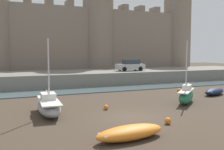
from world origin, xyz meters
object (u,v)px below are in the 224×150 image
Objects in this scene: sailboat_midflat_right at (49,106)px; rowboat_near_channel_left at (130,132)px; car_quay_east at (130,65)px; mooring_buoy_mid_mud at (106,107)px; rowboat_foreground_right at (214,91)px; sailboat_foreground_left at (186,96)px; mooring_buoy_near_channel at (179,91)px; mooring_buoy_off_centre at (168,121)px.

sailboat_midflat_right is 7.62m from rowboat_near_channel_left.
car_quay_east is at bearing 46.94° from sailboat_midflat_right.
mooring_buoy_mid_mud is at bearing 77.58° from rowboat_near_channel_left.
mooring_buoy_mid_mud is at bearing -171.05° from rowboat_foreground_right.
sailboat_foreground_left is 1.01× the size of sailboat_midflat_right.
rowboat_near_channel_left is at bearing -143.46° from sailboat_foreground_left.
mooring_buoy_near_channel is (14.83, 4.57, -0.37)m from sailboat_midflat_right.
mooring_buoy_mid_mud is (-10.58, -4.80, -0.04)m from mooring_buoy_near_channel.
rowboat_near_channel_left is 16.82m from mooring_buoy_near_channel.
rowboat_near_channel_left reaches higher than mooring_buoy_near_channel.
sailboat_foreground_left is 1.48× the size of rowboat_foreground_right.
mooring_buoy_mid_mud is 5.62m from mooring_buoy_off_centre.
car_quay_east is (10.32, 15.81, 2.31)m from mooring_buoy_mid_mud.
sailboat_foreground_left is 6.04m from rowboat_foreground_right.
rowboat_foreground_right is at bearing -79.60° from car_quay_east.
mooring_buoy_off_centre is (-5.42, -4.94, -0.46)m from sailboat_foreground_left.
car_quay_east is (-0.26, 11.02, 2.28)m from mooring_buoy_near_channel.
sailboat_foreground_left is 7.33m from mooring_buoy_mid_mud.
sailboat_midflat_right is 21.42m from car_quay_east.
rowboat_near_channel_left is 25.69m from car_quay_east.
sailboat_foreground_left reaches higher than mooring_buoy_near_channel.
sailboat_midflat_right reaches higher than mooring_buoy_near_channel.
rowboat_foreground_right is 8.05× the size of mooring_buoy_near_channel.
car_quay_east reaches higher than mooring_buoy_mid_mud.
mooring_buoy_off_centre is (6.13, -5.52, -0.40)m from sailboat_midflat_right.
car_quay_east is at bearing 56.88° from mooring_buoy_mid_mud.
car_quay_east is (11.83, 22.70, 2.13)m from rowboat_near_channel_left.
mooring_buoy_off_centre is at bearing -70.44° from mooring_buoy_mid_mud.
rowboat_near_channel_left is (-14.36, -8.91, -0.02)m from rowboat_foreground_right.
sailboat_midflat_right is 13.25× the size of mooring_buoy_off_centre.
mooring_buoy_off_centre is (3.40, 1.60, -0.17)m from rowboat_near_channel_left.
sailboat_midflat_right is at bearing 176.99° from mooring_buoy_mid_mud.
mooring_buoy_mid_mud is 0.94× the size of mooring_buoy_off_centre.
sailboat_foreground_left is 14.13× the size of mooring_buoy_mid_mud.
mooring_buoy_near_channel reaches higher than mooring_buoy_off_centre.
mooring_buoy_mid_mud is (1.52, 6.89, -0.18)m from rowboat_near_channel_left.
sailboat_foreground_left reaches higher than mooring_buoy_mid_mud.
sailboat_foreground_left reaches higher than mooring_buoy_off_centre.
rowboat_near_channel_left is 10.37× the size of mooring_buoy_mid_mud.
rowboat_foreground_right is 16.91m from rowboat_near_channel_left.
sailboat_foreground_left is 10.98m from rowboat_near_channel_left.
mooring_buoy_near_channel is at bearing 17.14° from sailboat_midflat_right.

